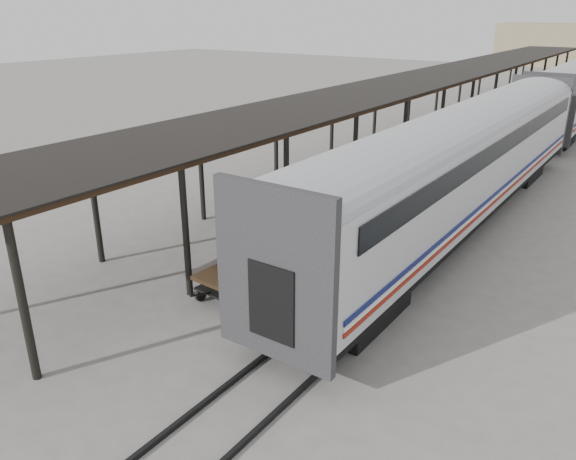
% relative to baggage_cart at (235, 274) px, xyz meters
% --- Properties ---
extents(ground, '(160.00, 160.00, 0.00)m').
position_rel_baggage_cart_xyz_m(ground, '(0.24, 1.19, -0.65)').
color(ground, slate).
rests_on(ground, ground).
extents(canopy, '(4.90, 64.30, 4.15)m').
position_rel_baggage_cart_xyz_m(canopy, '(-3.16, 25.19, 3.36)').
color(canopy, '#422B19').
rests_on(canopy, ground).
extents(rails, '(1.54, 150.00, 0.12)m').
position_rel_baggage_cart_xyz_m(rails, '(3.44, 35.19, -0.59)').
color(rails, black).
rests_on(rails, ground).
extents(building_left, '(12.00, 8.00, 6.00)m').
position_rel_baggage_cart_xyz_m(building_left, '(-9.76, 83.19, 2.35)').
color(building_left, tan).
rests_on(building_left, ground).
extents(baggage_cart, '(1.39, 2.47, 0.86)m').
position_rel_baggage_cart_xyz_m(baggage_cart, '(0.00, 0.00, 0.00)').
color(baggage_cart, brown).
rests_on(baggage_cart, ground).
extents(suitcase_stack, '(1.29, 1.10, 0.59)m').
position_rel_baggage_cart_xyz_m(suitcase_stack, '(-0.05, 0.36, 0.42)').
color(suitcase_stack, '#333335').
rests_on(suitcase_stack, baggage_cart).
extents(luggage_tug, '(1.12, 1.54, 1.23)m').
position_rel_baggage_cart_xyz_m(luggage_tug, '(-1.29, 20.30, -0.08)').
color(luggage_tug, maroon).
rests_on(luggage_tug, ground).
extents(porter, '(0.42, 0.60, 1.57)m').
position_rel_baggage_cart_xyz_m(porter, '(0.25, -0.65, 1.00)').
color(porter, navy).
rests_on(porter, baggage_cart).
extents(pedestrian, '(1.25, 0.86, 1.96)m').
position_rel_baggage_cart_xyz_m(pedestrian, '(-2.09, 16.08, 0.33)').
color(pedestrian, black).
rests_on(pedestrian, ground).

